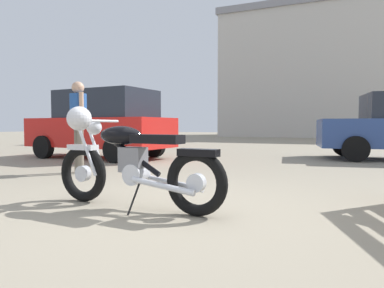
{
  "coord_description": "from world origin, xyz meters",
  "views": [
    {
      "loc": [
        1.52,
        -3.19,
        0.87
      ],
      "look_at": [
        -0.21,
        1.21,
        0.62
      ],
      "focal_mm": 33.11,
      "sensor_mm": 36.0,
      "label": 1
    }
  ],
  "objects_px": {
    "bystander": "(78,117)",
    "dark_sedan_left": "(108,124)",
    "vintage_motorcycle": "(129,161)",
    "pale_sedan_back": "(102,124)"
  },
  "relations": [
    {
      "from": "bystander",
      "to": "dark_sedan_left",
      "type": "xyz_separation_m",
      "value": [
        -5.23,
        8.44,
        -0.08
      ]
    },
    {
      "from": "vintage_motorcycle",
      "to": "pale_sedan_back",
      "type": "relative_size",
      "value": 0.51
    },
    {
      "from": "vintage_motorcycle",
      "to": "bystander",
      "type": "xyz_separation_m",
      "value": [
        -2.32,
        2.06,
        0.53
      ]
    },
    {
      "from": "bystander",
      "to": "pale_sedan_back",
      "type": "height_order",
      "value": "pale_sedan_back"
    },
    {
      "from": "vintage_motorcycle",
      "to": "dark_sedan_left",
      "type": "bearing_deg",
      "value": -48.62
    },
    {
      "from": "bystander",
      "to": "pale_sedan_back",
      "type": "bearing_deg",
      "value": 62.07
    },
    {
      "from": "vintage_motorcycle",
      "to": "pale_sedan_back",
      "type": "bearing_deg",
      "value": -46.11
    },
    {
      "from": "bystander",
      "to": "pale_sedan_back",
      "type": "distance_m",
      "value": 2.99
    },
    {
      "from": "pale_sedan_back",
      "to": "vintage_motorcycle",
      "type": "bearing_deg",
      "value": 134.33
    },
    {
      "from": "vintage_motorcycle",
      "to": "pale_sedan_back",
      "type": "distance_m",
      "value": 6.0
    }
  ]
}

